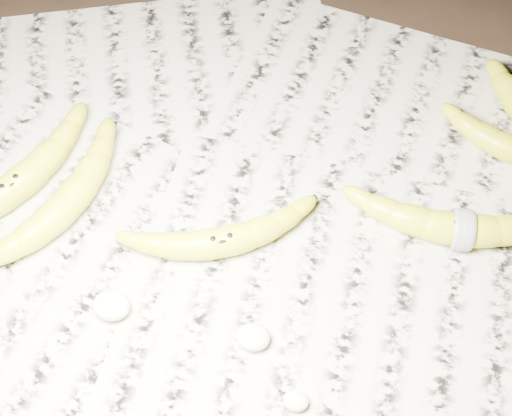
% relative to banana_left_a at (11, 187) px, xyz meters
% --- Properties ---
extents(ground, '(3.00, 3.00, 0.00)m').
position_rel_banana_left_a_xyz_m(ground, '(0.26, -0.03, -0.03)').
color(ground, black).
rests_on(ground, ground).
extents(newspaper_patch, '(0.90, 0.70, 0.01)m').
position_rel_banana_left_a_xyz_m(newspaper_patch, '(0.26, -0.00, -0.02)').
color(newspaper_patch, '#A9A491').
rests_on(newspaper_patch, ground).
extents(banana_left_a, '(0.17, 0.21, 0.04)m').
position_rel_banana_left_a_xyz_m(banana_left_a, '(0.00, 0.00, 0.00)').
color(banana_left_a, gold).
rests_on(banana_left_a, newspaper_patch).
extents(banana_left_b, '(0.13, 0.20, 0.04)m').
position_rel_banana_left_a_xyz_m(banana_left_b, '(0.06, -0.01, -0.00)').
color(banana_left_b, gold).
rests_on(banana_left_b, newspaper_patch).
extents(banana_center, '(0.19, 0.12, 0.03)m').
position_rel_banana_left_a_xyz_m(banana_center, '(0.24, -0.03, -0.00)').
color(banana_center, gold).
rests_on(banana_center, newspaper_patch).
extents(banana_taped, '(0.22, 0.07, 0.04)m').
position_rel_banana_left_a_xyz_m(banana_taped, '(0.48, 0.03, -0.00)').
color(banana_taped, gold).
rests_on(banana_taped, newspaper_patch).
extents(measuring_tape, '(0.01, 0.05, 0.05)m').
position_rel_banana_left_a_xyz_m(measuring_tape, '(0.48, 0.03, -0.00)').
color(measuring_tape, white).
rests_on(measuring_tape, newspaper_patch).
extents(flesh_chunk_a, '(0.04, 0.03, 0.02)m').
position_rel_banana_left_a_xyz_m(flesh_chunk_a, '(0.14, -0.11, -0.01)').
color(flesh_chunk_a, beige).
rests_on(flesh_chunk_a, newspaper_patch).
extents(flesh_chunk_b, '(0.03, 0.03, 0.02)m').
position_rel_banana_left_a_xyz_m(flesh_chunk_b, '(0.29, -0.12, -0.01)').
color(flesh_chunk_b, beige).
rests_on(flesh_chunk_b, newspaper_patch).
extents(flesh_chunk_c, '(0.02, 0.02, 0.01)m').
position_rel_banana_left_a_xyz_m(flesh_chunk_c, '(0.34, -0.17, -0.01)').
color(flesh_chunk_c, beige).
rests_on(flesh_chunk_c, newspaper_patch).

